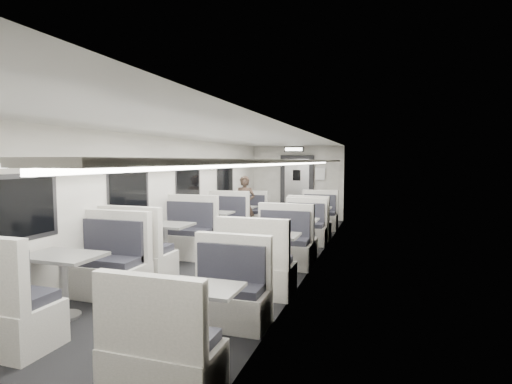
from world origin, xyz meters
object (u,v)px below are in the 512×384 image
Objects in this scene: booth_left_b at (212,228)px; booth_right_d at (201,319)px; booth_right_a at (315,220)px; passenger at (245,205)px; booth_left_c at (165,245)px; booth_left_a at (241,218)px; vestibule_door at (297,188)px; booth_right_b at (298,234)px; booth_right_c at (272,256)px; booth_left_d at (64,285)px; exit_sign at (294,149)px.

booth_left_b is 1.11× the size of booth_right_d.
booth_right_a is 1.88m from passenger.
booth_left_c is at bearing -90.00° from booth_left_b.
booth_left_a is 1.27× the size of passenger.
booth_left_c is at bearing -98.60° from vestibule_door.
booth_right_b reaches higher than booth_left_a.
booth_left_a is at bearing 116.25° from booth_right_c.
vestibule_door reaches higher than booth_left_d.
passenger is at bearing 105.59° from booth_right_d.
booth_right_a is (2.00, 2.07, -0.03)m from booth_left_b.
booth_left_c reaches higher than booth_left_d.
booth_right_d is at bearing -53.34° from booth_left_c.
exit_sign reaches higher than booth_left_b.
passenger is (0.24, 3.62, 0.35)m from booth_left_c.
booth_right_b is 0.94× the size of vestibule_door.
booth_left_b is 2.88m from booth_right_a.
booth_right_c is 6.53m from exit_sign.
booth_left_a is at bearing 120.16° from passenger.
booth_right_b is (2.00, 0.01, -0.04)m from booth_left_b.
booth_right_b is at bearing -42.30° from passenger.
booth_right_a is (2.00, 6.53, -0.04)m from booth_left_d.
booth_left_d is 8.76m from exit_sign.
booth_left_a is 0.98× the size of booth_right_b.
vestibule_door is at bearing 96.14° from booth_right_d.
booth_left_b is at bearing -90.00° from booth_left_a.
passenger reaches higher than booth_right_c.
vestibule_door reaches higher than booth_right_a.
booth_left_a is 0.95× the size of booth_right_a.
booth_right_d is 9.08m from exit_sign.
vestibule_door reaches higher than booth_right_d.
booth_right_a is 3.29× the size of exit_sign.
booth_right_a is 2.92m from exit_sign.
booth_right_b is at bearing -77.53° from vestibule_door.
booth_right_a is 1.03× the size of booth_right_b.
booth_right_a is 2.07m from booth_right_b.
booth_left_d is at bearing -90.00° from booth_left_a.
exit_sign reaches higher than booth_left_c.
booth_left_a is 4.02m from booth_left_c.
booth_left_b is at bearing 90.00° from booth_left_c.
booth_right_d is at bearing -90.00° from booth_right_b.
booth_left_c is (0.00, -2.08, 0.02)m from booth_left_b.
booth_right_c is 4.08m from passenger.
booth_left_a is 2.78m from booth_right_b.
vestibule_door is at bearing 77.56° from booth_left_b.
exit_sign reaches higher than booth_right_a.
booth_left_b is at bearing -102.44° from vestibule_door.
exit_sign reaches higher than booth_left_d.
booth_right_c is at bearing -65.54° from passenger.
booth_left_b is 1.03× the size of booth_right_c.
booth_left_b is 3.52× the size of exit_sign.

